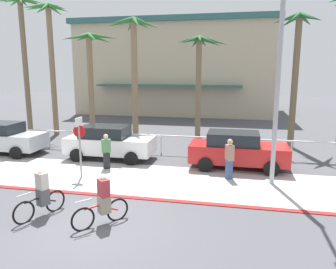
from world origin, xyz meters
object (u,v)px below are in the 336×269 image
Objects in this scene: car_red_2 at (237,150)px; car_silver_0 at (2,138)px; car_white_1 at (109,142)px; pedestrian_0 at (229,161)px; palm_tree_1 at (50,37)px; palm_tree_0 at (23,36)px; palm_tree_2 at (90,59)px; cyclist_red_1 at (103,202)px; palm_tree_3 at (134,54)px; streetlight_curb at (279,75)px; cyclist_black_0 at (41,195)px; palm_tree_4 at (200,59)px; stop_sign_bike_lane at (80,139)px; palm_tree_5 at (297,53)px; pedestrian_1 at (106,153)px.

car_silver_0 is at bearing 179.35° from car_red_2.
car_white_1 is 6.37m from pedestrian_0.
palm_tree_0 is at bearing 164.00° from palm_tree_1.
car_red_2 is (12.41, -0.14, 0.00)m from car_silver_0.
palm_tree_2 is 4.49× the size of cyclist_red_1.
palm_tree_3 is 1.69× the size of car_silver_0.
palm_tree_0 is 2.56m from palm_tree_1.
palm_tree_3 is at bearing 141.56° from streetlight_curb.
palm_tree_3 reaches higher than cyclist_black_0.
palm_tree_4 is at bearing 2.16° from palm_tree_0.
palm_tree_4 is 3.90× the size of cyclist_black_0.
stop_sign_bike_lane is 0.27× the size of palm_tree_0.
palm_tree_5 is 7.40m from car_red_2.
palm_tree_3 is (3.15, -0.92, 0.26)m from palm_tree_2.
streetlight_curb reaches higher than palm_tree_3.
car_white_1 is 2.93× the size of cyclist_red_1.
cyclist_black_0 is at bearing -88.75° from palm_tree_3.
cyclist_red_1 is (11.02, -12.71, -6.04)m from palm_tree_0.
palm_tree_1 is 15.12m from pedestrian_0.
palm_tree_0 is at bearing 140.24° from pedestrian_1.
palm_tree_5 is at bearing 17.43° from car_silver_0.
cyclist_red_1 is 6.05m from pedestrian_0.
pedestrian_0 reaches higher than car_white_1.
palm_tree_2 is at bearing 144.56° from pedestrian_0.
cyclist_black_0 is (-7.27, -4.30, -3.58)m from streetlight_curb.
car_silver_0 is at bearing -124.42° from palm_tree_2.
palm_tree_5 reaches higher than stop_sign_bike_lane.
palm_tree_0 is 1.39× the size of palm_tree_2.
palm_tree_5 is at bearing 7.19° from palm_tree_3.
pedestrian_0 is at bearing 54.71° from cyclist_red_1.
car_silver_0 is 12.41m from car_red_2.
palm_tree_4 is at bearing 67.63° from stop_sign_bike_lane.
stop_sign_bike_lane is 0.38× the size of palm_tree_2.
car_red_2 is 2.60× the size of cyclist_black_0.
palm_tree_4 reaches higher than cyclist_red_1.
palm_tree_5 is at bearing -16.15° from palm_tree_4.
stop_sign_bike_lane is 0.58× the size of car_white_1.
car_white_1 is 2.71× the size of pedestrian_1.
streetlight_curb is 15.86m from palm_tree_1.
palm_tree_0 reaches higher than palm_tree_4.
palm_tree_0 reaches higher than palm_tree_5.
palm_tree_5 reaches higher than car_red_2.
stop_sign_bike_lane is 10.67m from palm_tree_4.
palm_tree_3 is 8.48m from car_red_2.
palm_tree_4 is 5.84m from palm_tree_5.
cyclist_red_1 is (2.08, -0.15, 0.00)m from cyclist_black_0.
streetlight_curb is at bearing -27.01° from palm_tree_0.
palm_tree_1 is (-5.95, 8.16, 4.88)m from stop_sign_bike_lane.
cyclist_red_1 is (-3.79, -6.56, -0.18)m from car_red_2.
cyclist_red_1 is at bearing -4.05° from cyclist_black_0.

